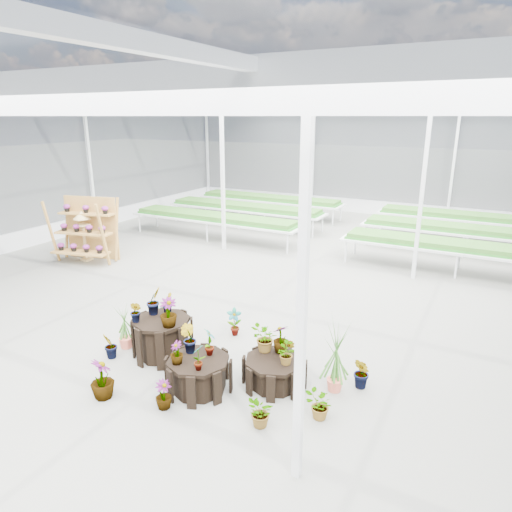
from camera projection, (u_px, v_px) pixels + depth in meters
The scene contains 10 objects.
ground_plane at pixel (244, 310), 10.30m from camera, with size 24.00×24.00×0.00m, color gray.
greenhouse_shell at pixel (243, 212), 9.63m from camera, with size 18.00×24.00×4.50m, color white, non-canonical shape.
steel_frame at pixel (243, 212), 9.63m from camera, with size 18.00×24.00×4.50m, color silver, non-canonical shape.
nursery_benches at pixel (343, 227), 16.25m from camera, with size 16.00×7.00×0.84m, color silver, non-canonical shape.
plinth_tall at pixel (163, 337), 8.26m from camera, with size 1.05×1.05×0.72m, color black.
plinth_mid at pixel (199, 374), 7.24m from camera, with size 1.03×1.03×0.54m, color black.
plinth_low at pixel (274, 372), 7.39m from camera, with size 1.01×1.01×0.46m, color black.
shelf_rack at pixel (84, 231), 13.46m from camera, with size 1.80×0.96×1.91m, color #A77836, non-canonical shape.
bird_table at pixel (84, 236), 13.62m from camera, with size 0.36×0.36×1.52m, color tan, non-canonical shape.
nursery_plants at pixel (216, 344), 7.72m from camera, with size 4.69×3.19×1.34m.
Camera 1 is at (4.69, -8.24, 4.20)m, focal length 32.00 mm.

